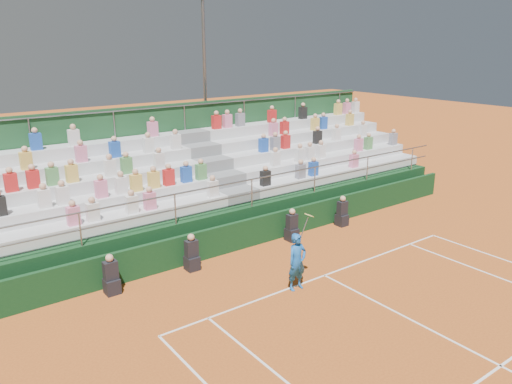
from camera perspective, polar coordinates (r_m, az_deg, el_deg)
ground at (r=15.46m, az=7.85°, el=-9.44°), size 90.00×90.00×0.00m
courtside_wall at (r=17.47m, az=0.59°, el=-4.31°), size 20.00×0.15×1.00m
line_officials at (r=16.59m, az=-1.26°, el=-5.58°), size 9.54×0.40×1.19m
grandstand at (r=19.82m, az=-5.09°, el=-0.04°), size 20.00×5.20×4.40m
tennis_player at (r=14.25m, az=4.73°, el=-7.93°), size 0.84×0.41×2.22m
floodlight_mast at (r=25.47m, az=-5.89°, el=13.24°), size 0.60×0.25×9.14m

